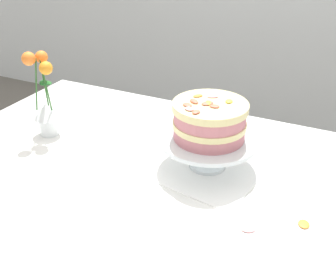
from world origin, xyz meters
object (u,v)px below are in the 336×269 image
object	(u,v)px
dining_table	(142,198)
layer_cake	(210,120)
cake_stand	(208,143)
flower_vase	(45,103)

from	to	relation	value
dining_table	layer_cake	xyz separation A→B (m)	(0.16, 0.12, 0.24)
cake_stand	layer_cake	size ratio (longest dim) A/B	1.35
dining_table	cake_stand	distance (m)	0.26
flower_vase	dining_table	bearing A→B (deg)	-10.93
layer_cake	flower_vase	bearing A→B (deg)	-176.00
flower_vase	cake_stand	bearing A→B (deg)	4.01
layer_cake	cake_stand	bearing A→B (deg)	47.65
cake_stand	layer_cake	world-z (taller)	layer_cake
layer_cake	flower_vase	distance (m)	0.57
dining_table	cake_stand	bearing A→B (deg)	35.73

